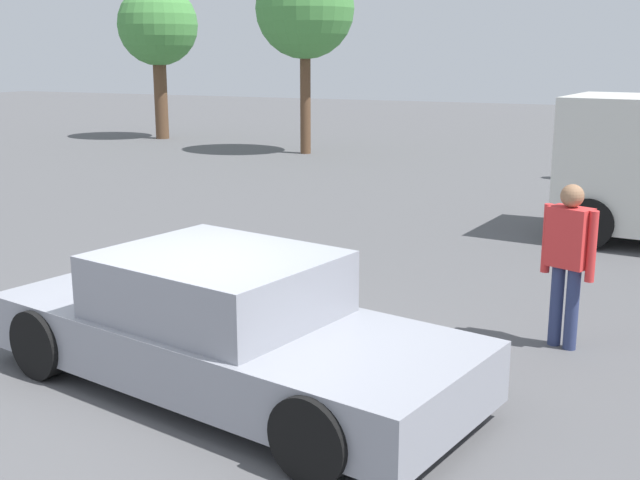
{
  "coord_description": "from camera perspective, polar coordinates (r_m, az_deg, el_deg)",
  "views": [
    {
      "loc": [
        3.58,
        -5.55,
        2.89
      ],
      "look_at": [
        0.21,
        2.12,
        0.9
      ],
      "focal_mm": 44.84,
      "sensor_mm": 36.0,
      "label": 1
    }
  ],
  "objects": [
    {
      "name": "ground_plane",
      "position": [
        7.21,
        -8.51,
        -10.43
      ],
      "size": [
        80.0,
        80.0,
        0.0
      ],
      "primitive_type": "plane",
      "color": "#515154"
    },
    {
      "name": "pedestrian",
      "position": [
        8.15,
        17.29,
        -0.82
      ],
      "size": [
        0.53,
        0.38,
        1.65
      ],
      "rotation": [
        0.0,
        0.0,
        4.31
      ],
      "color": "navy",
      "rests_on": "ground_plane"
    },
    {
      "name": "sedan_foreground",
      "position": [
        7.02,
        -6.8,
        -6.18
      ],
      "size": [
        4.73,
        2.65,
        1.2
      ],
      "rotation": [
        0.0,
        0.0,
        -0.22
      ],
      "color": "gray",
      "rests_on": "ground_plane"
    },
    {
      "name": "tree_back_center",
      "position": [
        23.0,
        -1.08,
        16.12
      ],
      "size": [
        2.75,
        2.75,
        5.4
      ],
      "color": "brown",
      "rests_on": "ground_plane"
    },
    {
      "name": "tree_back_right",
      "position": [
        27.5,
        -11.51,
        14.67
      ],
      "size": [
        2.61,
        2.61,
        5.01
      ],
      "color": "brown",
      "rests_on": "ground_plane"
    }
  ]
}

